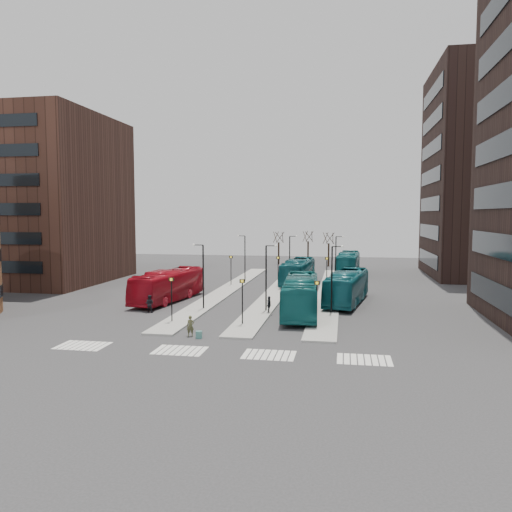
% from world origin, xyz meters
% --- Properties ---
extents(ground, '(160.00, 160.00, 0.00)m').
position_xyz_m(ground, '(0.00, 0.00, 0.00)').
color(ground, '#2C2C2E').
rests_on(ground, ground).
extents(island_left, '(2.50, 45.00, 0.15)m').
position_xyz_m(island_left, '(-4.00, 30.00, 0.07)').
color(island_left, gray).
rests_on(island_left, ground).
extents(island_mid, '(2.50, 45.00, 0.15)m').
position_xyz_m(island_mid, '(2.00, 30.00, 0.07)').
color(island_mid, gray).
rests_on(island_mid, ground).
extents(island_right, '(2.50, 45.00, 0.15)m').
position_xyz_m(island_right, '(8.00, 30.00, 0.07)').
color(island_right, gray).
rests_on(island_right, ground).
extents(suitcase, '(0.47, 0.40, 0.54)m').
position_xyz_m(suitcase, '(-0.68, 7.36, 0.27)').
color(suitcase, '#1C2B9C').
rests_on(suitcase, ground).
extents(red_bus, '(4.49, 12.08, 3.29)m').
position_xyz_m(red_bus, '(-8.29, 21.93, 1.64)').
color(red_bus, '#A30C1A').
rests_on(red_bus, ground).
extents(teal_bus_a, '(3.61, 12.67, 3.49)m').
position_xyz_m(teal_bus_a, '(5.86, 17.45, 1.74)').
color(teal_bus_a, '#125C5D').
rests_on(teal_bus_a, ground).
extents(teal_bus_b, '(3.66, 11.95, 3.28)m').
position_xyz_m(teal_bus_b, '(3.82, 36.79, 1.64)').
color(teal_bus_b, '#12525C').
rests_on(teal_bus_b, ground).
extents(teal_bus_c, '(4.75, 12.13, 3.29)m').
position_xyz_m(teal_bus_c, '(10.00, 23.94, 1.65)').
color(teal_bus_c, '#15606B').
rests_on(teal_bus_c, ground).
extents(teal_bus_d, '(3.77, 12.38, 3.40)m').
position_xyz_m(teal_bus_d, '(10.25, 48.49, 1.70)').
color(teal_bus_d, '#15666D').
rests_on(teal_bus_d, ground).
extents(traveller, '(0.60, 0.44, 1.54)m').
position_xyz_m(traveller, '(-1.48, 7.86, 0.77)').
color(traveller, '#4B4D2E').
rests_on(traveller, ground).
extents(commuter_a, '(0.79, 0.62, 1.63)m').
position_xyz_m(commuter_a, '(-7.94, 15.85, 0.81)').
color(commuter_a, black).
rests_on(commuter_a, ground).
extents(commuter_b, '(0.43, 0.97, 1.63)m').
position_xyz_m(commuter_b, '(3.01, 17.14, 0.81)').
color(commuter_b, black).
rests_on(commuter_b, ground).
extents(commuter_c, '(0.75, 1.15, 1.69)m').
position_xyz_m(commuter_c, '(4.40, 16.63, 0.84)').
color(commuter_c, black).
rests_on(commuter_c, ground).
extents(crosswalk_stripes, '(22.35, 2.40, 0.01)m').
position_xyz_m(crosswalk_stripes, '(1.75, 4.00, 0.01)').
color(crosswalk_stripes, silver).
rests_on(crosswalk_stripes, ground).
extents(office_block, '(25.00, 20.12, 22.00)m').
position_xyz_m(office_block, '(-34.00, 33.98, 11.00)').
color(office_block, '#44281F').
rests_on(office_block, ground).
extents(tower_far, '(20.12, 20.00, 30.00)m').
position_xyz_m(tower_far, '(31.98, 50.00, 15.00)').
color(tower_far, black).
rests_on(tower_far, ground).
extents(sign_poles, '(12.45, 22.12, 3.65)m').
position_xyz_m(sign_poles, '(1.60, 23.00, 2.41)').
color(sign_poles, black).
rests_on(sign_poles, ground).
extents(lamp_posts, '(14.04, 20.24, 6.12)m').
position_xyz_m(lamp_posts, '(2.64, 28.00, 3.58)').
color(lamp_posts, black).
rests_on(lamp_posts, ground).
extents(bare_trees, '(10.97, 8.14, 5.90)m').
position_xyz_m(bare_trees, '(2.67, 62.67, 2.72)').
color(bare_trees, black).
rests_on(bare_trees, ground).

